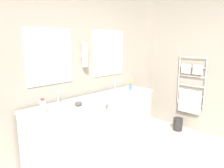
# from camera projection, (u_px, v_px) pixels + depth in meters

# --- Properties ---
(wall_back) EXTENTS (5.94, 0.17, 2.60)m
(wall_back) POSITION_uv_depth(u_px,v_px,m) (66.00, 70.00, 3.36)
(wall_back) COLOR #9E9384
(wall_back) RESTS_ON ground_plane
(wall_right) EXTENTS (0.13, 3.83, 2.60)m
(wall_right) POSITION_uv_depth(u_px,v_px,m) (194.00, 65.00, 4.17)
(wall_right) COLOR #9E9384
(wall_right) RESTS_ON ground_plane
(vanity_left) EXTENTS (1.15, 0.60, 0.86)m
(vanity_left) POSITION_uv_depth(u_px,v_px,m) (67.00, 135.00, 3.07)
(vanity_left) COLOR silver
(vanity_left) RESTS_ON ground_plane
(vanity_right) EXTENTS (1.15, 0.60, 0.86)m
(vanity_right) POSITION_uv_depth(u_px,v_px,m) (122.00, 115.00, 3.90)
(vanity_right) COLOR silver
(vanity_right) RESTS_ON ground_plane
(faucet_left) EXTENTS (0.17, 0.13, 0.21)m
(faucet_left) POSITION_uv_depth(u_px,v_px,m) (59.00, 97.00, 3.08)
(faucet_left) COLOR silver
(faucet_left) RESTS_ON vanity_left
(faucet_right) EXTENTS (0.17, 0.13, 0.21)m
(faucet_right) POSITION_uv_depth(u_px,v_px,m) (116.00, 85.00, 3.91)
(faucet_right) COLOR silver
(faucet_right) RESTS_ON vanity_right
(toiletry_bottle) EXTENTS (0.07, 0.07, 0.20)m
(toiletry_bottle) POSITION_uv_depth(u_px,v_px,m) (43.00, 107.00, 2.68)
(toiletry_bottle) COLOR silver
(toiletry_bottle) RESTS_ON vanity_left
(amenity_bowl) EXTENTS (0.11, 0.11, 0.06)m
(amenity_bowl) POSITION_uv_depth(u_px,v_px,m) (78.00, 104.00, 3.02)
(amenity_bowl) COLOR #4C4742
(amenity_bowl) RESTS_ON vanity_left
(flower_vase) EXTENTS (0.07, 0.07, 0.21)m
(flower_vase) POSITION_uv_depth(u_px,v_px,m) (131.00, 85.00, 4.00)
(flower_vase) COLOR teal
(flower_vase) RESTS_ON vanity_right
(waste_bin) EXTENTS (0.19, 0.19, 0.25)m
(waste_bin) POSITION_uv_depth(u_px,v_px,m) (178.00, 124.00, 4.30)
(waste_bin) COLOR #282626
(waste_bin) RESTS_ON ground_plane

